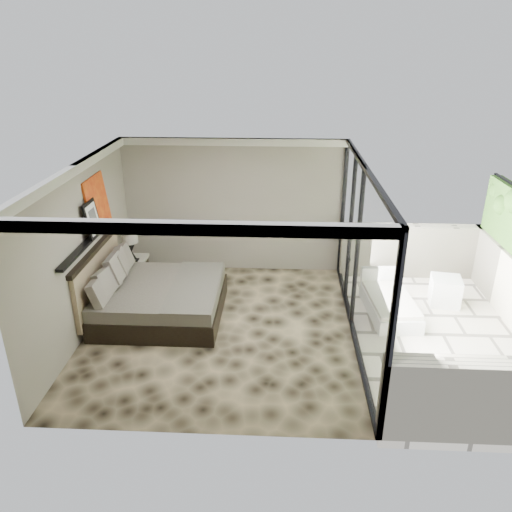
{
  "coord_description": "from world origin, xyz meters",
  "views": [
    {
      "loc": [
        0.98,
        -7.32,
        4.54
      ],
      "look_at": [
        0.58,
        0.4,
        1.2
      ],
      "focal_mm": 35.0,
      "sensor_mm": 36.0,
      "label": 1
    }
  ],
  "objects_px": {
    "ottoman": "(445,291)",
    "bed": "(155,297)",
    "table_lamp": "(130,242)",
    "nightstand": "(134,269)",
    "lounger": "(389,303)"
  },
  "relations": [
    {
      "from": "bed",
      "to": "table_lamp",
      "type": "xyz_separation_m",
      "value": [
        -0.76,
        1.29,
        0.52
      ]
    },
    {
      "from": "nightstand",
      "to": "lounger",
      "type": "height_order",
      "value": "lounger"
    },
    {
      "from": "ottoman",
      "to": "bed",
      "type": "bearing_deg",
      "value": -172.54
    },
    {
      "from": "nightstand",
      "to": "table_lamp",
      "type": "height_order",
      "value": "table_lamp"
    },
    {
      "from": "bed",
      "to": "lounger",
      "type": "relative_size",
      "value": 1.38
    },
    {
      "from": "nightstand",
      "to": "table_lamp",
      "type": "relative_size",
      "value": 0.95
    },
    {
      "from": "bed",
      "to": "table_lamp",
      "type": "bearing_deg",
      "value": 120.55
    },
    {
      "from": "table_lamp",
      "to": "ottoman",
      "type": "bearing_deg",
      "value": -5.6
    },
    {
      "from": "bed",
      "to": "nightstand",
      "type": "bearing_deg",
      "value": 120.02
    },
    {
      "from": "ottoman",
      "to": "lounger",
      "type": "bearing_deg",
      "value": -160.17
    },
    {
      "from": "table_lamp",
      "to": "lounger",
      "type": "distance_m",
      "value": 5.1
    },
    {
      "from": "nightstand",
      "to": "lounger",
      "type": "relative_size",
      "value": 0.34
    },
    {
      "from": "bed",
      "to": "ottoman",
      "type": "height_order",
      "value": "bed"
    },
    {
      "from": "bed",
      "to": "ottoman",
      "type": "distance_m",
      "value": 5.34
    },
    {
      "from": "table_lamp",
      "to": "ottoman",
      "type": "height_order",
      "value": "table_lamp"
    }
  ]
}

